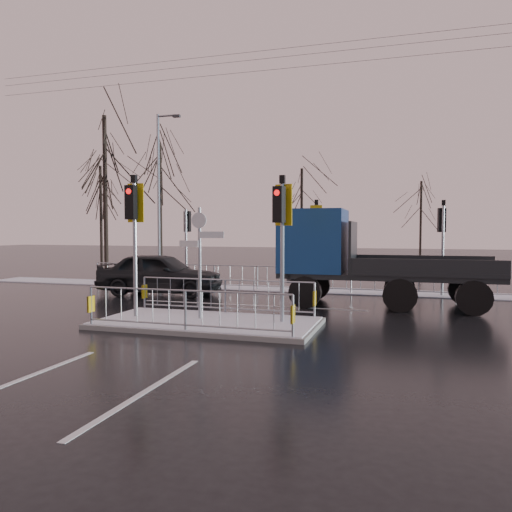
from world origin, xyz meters
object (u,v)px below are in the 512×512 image
(traffic_island, at_px, (207,311))
(street_lamp_left, at_px, (160,191))
(flatbed_truck, at_px, (343,254))
(car_far_lane, at_px, (160,274))

(traffic_island, distance_m, street_lamp_left, 12.17)
(traffic_island, distance_m, flatbed_truck, 5.93)
(car_far_lane, xyz_separation_m, street_lamp_left, (-2.12, 4.05, 3.64))
(traffic_island, height_order, car_far_lane, traffic_island)
(traffic_island, height_order, flatbed_truck, traffic_island)
(car_far_lane, height_order, flatbed_truck, flatbed_truck)
(car_far_lane, relative_size, flatbed_truck, 0.69)
(traffic_island, distance_m, car_far_lane, 6.95)
(car_far_lane, relative_size, street_lamp_left, 0.61)
(street_lamp_left, bearing_deg, traffic_island, -55.93)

